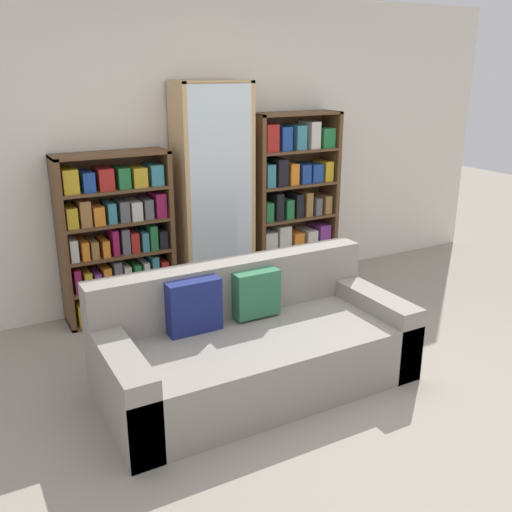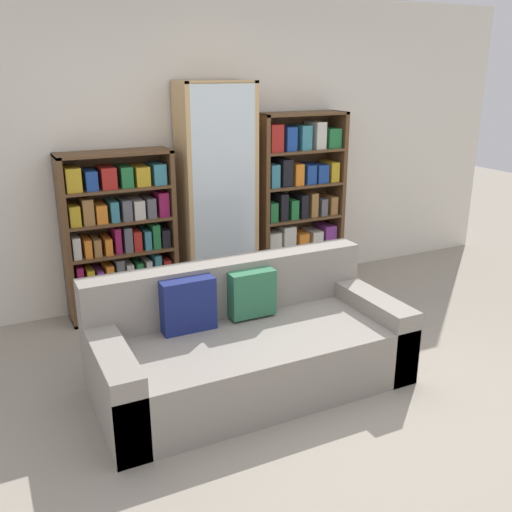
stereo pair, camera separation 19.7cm
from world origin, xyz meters
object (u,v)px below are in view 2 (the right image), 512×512
couch (248,346)px  bookshelf_left (120,238)px  display_cabinet (217,195)px  wine_bottle (301,286)px  bookshelf_right (298,203)px

couch → bookshelf_left: 1.67m
couch → display_cabinet: size_ratio=1.05×
couch → display_cabinet: bearing=74.6°
wine_bottle → bookshelf_right: bearing=65.0°
bookshelf_left → bookshelf_right: bearing=0.0°
couch → bookshelf_left: (-0.47, 1.55, 0.41)m
display_cabinet → bookshelf_right: size_ratio=1.17×
display_cabinet → bookshelf_left: bearing=179.0°
couch → bookshelf_right: 2.08m
display_cabinet → bookshelf_right: 0.87m
display_cabinet → wine_bottle: 1.14m
bookshelf_right → bookshelf_left: bearing=-180.0°
couch → bookshelf_left: bearing=106.7°
bookshelf_right → display_cabinet: bearing=-178.9°
couch → display_cabinet: 1.74m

